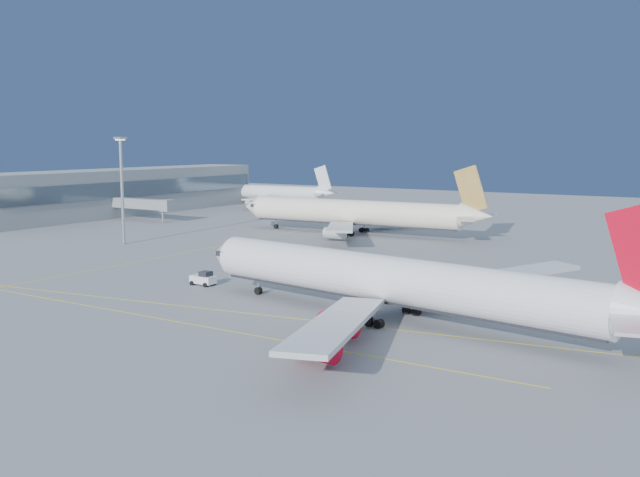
% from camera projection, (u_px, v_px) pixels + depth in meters
% --- Properties ---
extents(ground, '(500.00, 500.00, 0.00)m').
position_uv_depth(ground, '(239.00, 302.00, 107.81)').
color(ground, slate).
rests_on(ground, ground).
extents(terminal, '(18.40, 110.00, 15.00)m').
position_uv_depth(terminal, '(127.00, 191.00, 238.57)').
color(terminal, gray).
rests_on(terminal, ground).
extents(jet_bridge, '(23.60, 3.60, 6.90)m').
position_uv_depth(jet_bridge, '(145.00, 204.00, 216.50)').
color(jet_bridge, gray).
rests_on(jet_bridge, ground).
extents(taxiway_lines, '(118.86, 140.00, 0.02)m').
position_uv_depth(taxiway_lines, '(194.00, 284.00, 120.86)').
color(taxiway_lines, '#D6CA0B').
rests_on(taxiway_lines, ground).
extents(airliner_virgin, '(73.04, 65.03, 18.05)m').
position_uv_depth(airliner_virgin, '(397.00, 282.00, 95.15)').
color(airliner_virgin, white).
rests_on(airliner_virgin, ground).
extents(airliner_etihad, '(71.19, 65.70, 18.58)m').
position_uv_depth(airliner_etihad, '(358.00, 213.00, 185.28)').
color(airliner_etihad, '#ECE5C9').
rests_on(airliner_etihad, ground).
extents(airliner_third, '(57.99, 53.45, 15.56)m').
position_uv_depth(airliner_third, '(268.00, 192.00, 273.53)').
color(airliner_third, white).
rests_on(airliner_third, ground).
extents(pushback_tug, '(4.31, 2.68, 2.41)m').
position_uv_depth(pushback_tug, '(203.00, 279.00, 119.99)').
color(pushback_tug, white).
rests_on(pushback_tug, ground).
extents(light_mast, '(2.17, 2.17, 25.10)m').
position_uv_depth(light_mast, '(122.00, 181.00, 166.33)').
color(light_mast, gray).
rests_on(light_mast, ground).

